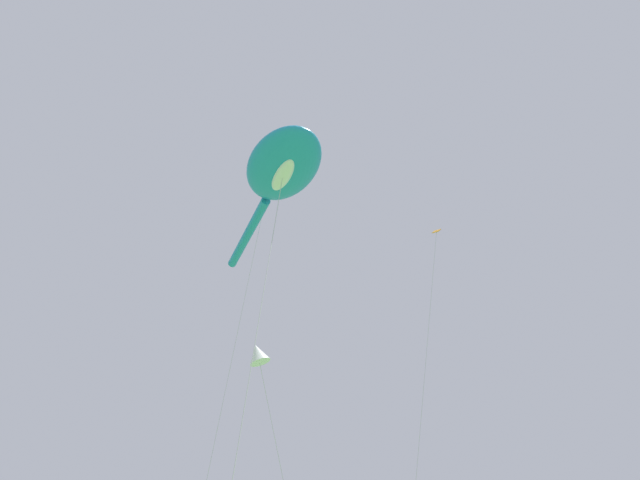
% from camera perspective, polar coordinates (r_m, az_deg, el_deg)
% --- Properties ---
extents(big_show_kite, '(7.80, 11.41, 19.49)m').
position_cam_1_polar(big_show_kite, '(25.78, -4.18, 7.32)').
color(big_show_kite, '#1E8CBF').
rests_on(big_show_kite, ground).
extents(small_kite_stunt_black, '(1.23, 3.35, 22.73)m').
position_cam_1_polar(small_kite_stunt_black, '(30.30, -6.15, 2.64)').
color(small_kite_stunt_black, red).
rests_on(small_kite_stunt_black, ground).
extents(small_kite_box_yellow, '(4.33, 2.14, 21.15)m').
position_cam_1_polar(small_kite_box_yellow, '(31.42, 11.76, -4.86)').
color(small_kite_box_yellow, orange).
rests_on(small_kite_box_yellow, ground).
extents(small_kite_tiny_distant, '(4.90, 1.30, 10.76)m').
position_cam_1_polar(small_kite_tiny_distant, '(22.61, -6.58, -11.92)').
color(small_kite_tiny_distant, white).
rests_on(small_kite_tiny_distant, ground).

